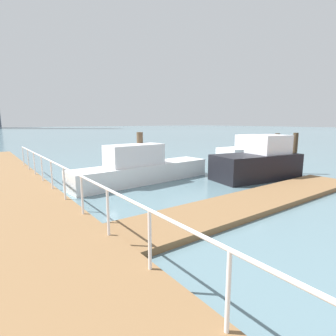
# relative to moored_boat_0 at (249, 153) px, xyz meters

# --- Properties ---
(ground_plane) EXTENTS (300.00, 300.00, 0.00)m
(ground_plane) POSITION_rel_moored_boat_0_xyz_m (-9.85, 4.57, -0.77)
(ground_plane) COLOR slate
(floating_dock) EXTENTS (12.00, 2.00, 0.18)m
(floating_dock) POSITION_rel_moored_boat_0_xyz_m (-7.36, -5.86, -0.68)
(floating_dock) COLOR olive
(floating_dock) RESTS_ON ground_plane
(boardwalk_railing) EXTENTS (0.06, 25.57, 1.08)m
(boardwalk_railing) POSITION_rel_moored_boat_0_xyz_m (-13.00, -6.97, 0.47)
(boardwalk_railing) COLOR white
(boardwalk_railing) RESTS_ON boardwalk
(dock_piling_0) EXTENTS (0.31, 0.31, 2.37)m
(dock_piling_0) POSITION_rel_moored_boat_0_xyz_m (-8.57, 0.09, 0.41)
(dock_piling_0) COLOR brown
(dock_piling_0) RESTS_ON ground_plane
(dock_piling_1) EXTENTS (0.32, 0.32, 2.10)m
(dock_piling_1) POSITION_rel_moored_boat_0_xyz_m (1.41, -1.19, 0.28)
(dock_piling_1) COLOR #473826
(dock_piling_1) RESTS_ON ground_plane
(dock_piling_2) EXTENTS (0.27, 0.27, 2.28)m
(dock_piling_2) POSITION_rel_moored_boat_0_xyz_m (-0.93, -3.71, 0.37)
(dock_piling_2) COLOR #473826
(dock_piling_2) RESTS_ON ground_plane
(moored_boat_0) EXTENTS (4.38, 2.37, 2.00)m
(moored_boat_0) POSITION_rel_moored_boat_0_xyz_m (0.00, 0.00, 0.00)
(moored_boat_0) COLOR white
(moored_boat_0) RESTS_ON ground_plane
(moored_boat_2) EXTENTS (7.25, 1.95, 1.84)m
(moored_boat_2) POSITION_rel_moored_boat_0_xyz_m (-8.87, -0.50, -0.11)
(moored_boat_2) COLOR white
(moored_boat_2) RESTS_ON ground_plane
(moored_boat_3) EXTENTS (4.73, 2.75, 2.22)m
(moored_boat_3) POSITION_rel_moored_boat_0_xyz_m (-3.69, -3.35, 0.07)
(moored_boat_3) COLOR black
(moored_boat_3) RESTS_ON ground_plane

